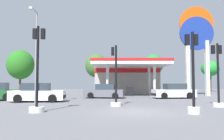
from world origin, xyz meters
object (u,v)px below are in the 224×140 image
object	(u,v)px
tree_3	(210,69)
corner_streetlamp	(35,47)
traffic_signal_0	(217,84)
station_pole_sign	(196,39)
traffic_signal_3	(37,83)
tree_0	(20,65)
tree_2	(153,64)
car_1	(173,92)
tree_1	(96,66)
car_2	(104,92)
car_0	(37,93)
traffic_signal_2	(193,82)
traffic_signal_1	(115,88)

from	to	relation	value
tree_3	corner_streetlamp	size ratio (longest dim) A/B	0.77
traffic_signal_0	tree_3	size ratio (longest dim) A/B	0.75
station_pole_sign	traffic_signal_0	bearing A→B (deg)	-105.14
traffic_signal_0	traffic_signal_3	size ratio (longest dim) A/B	0.90
tree_0	tree_2	world-z (taller)	tree_0
car_1	tree_1	distance (m)	20.09
station_pole_sign	traffic_signal_0	size ratio (longest dim) A/B	2.64
station_pole_sign	traffic_signal_0	xyz separation A→B (m)	(-3.45, -12.76, -5.41)
car_1	traffic_signal_3	distance (m)	15.07
car_2	tree_3	world-z (taller)	tree_3
tree_0	corner_streetlamp	bearing A→B (deg)	-65.59
tree_0	tree_2	bearing A→B (deg)	2.98
car_0	tree_1	bearing A→B (deg)	81.26
traffic_signal_2	car_2	bearing A→B (deg)	112.16
tree_1	tree_3	size ratio (longest dim) A/B	1.22
traffic_signal_0	corner_streetlamp	bearing A→B (deg)	168.02
traffic_signal_1	tree_2	size ratio (longest dim) A/B	0.61
station_pole_sign	traffic_signal_1	world-z (taller)	station_pole_sign
traffic_signal_0	traffic_signal_1	distance (m)	6.70
tree_2	station_pole_sign	bearing A→B (deg)	-77.79
car_2	traffic_signal_2	world-z (taller)	traffic_signal_2
tree_0	tree_3	size ratio (longest dim) A/B	1.31
traffic_signal_1	corner_streetlamp	size ratio (longest dim) A/B	0.57
tree_1	traffic_signal_0	bearing A→B (deg)	-69.38
station_pole_sign	traffic_signal_3	bearing A→B (deg)	-132.87
traffic_signal_0	car_0	bearing A→B (deg)	162.79
tree_3	traffic_signal_0	bearing A→B (deg)	-112.40
tree_2	car_2	bearing A→B (deg)	-115.67
traffic_signal_0	traffic_signal_1	bearing A→B (deg)	176.01
car_1	tree_2	world-z (taller)	tree_2
car_1	tree_0	world-z (taller)	tree_0
tree_1	car_0	bearing A→B (deg)	-98.74
car_1	car_2	size ratio (longest dim) A/B	1.03
station_pole_sign	car_1	size ratio (longest dim) A/B	2.51
car_2	corner_streetlamp	bearing A→B (deg)	-130.86
car_2	traffic_signal_1	world-z (taller)	traffic_signal_1
traffic_signal_0	traffic_signal_1	world-z (taller)	traffic_signal_0
car_2	traffic_signal_1	size ratio (longest dim) A/B	1.04
car_0	traffic_signal_1	bearing A→B (deg)	-29.29
traffic_signal_2	corner_streetlamp	distance (m)	12.06
station_pole_sign	traffic_signal_3	distance (m)	21.77
tree_2	traffic_signal_1	bearing A→B (deg)	-105.91
tree_0	tree_3	bearing A→B (deg)	2.57
car_2	tree_2	world-z (taller)	tree_2
traffic_signal_2	traffic_signal_3	size ratio (longest dim) A/B	0.90
traffic_signal_0	tree_3	distance (m)	28.53
car_1	tree_1	size ratio (longest dim) A/B	0.65
car_1	traffic_signal_3	size ratio (longest dim) A/B	0.94
tree_0	tree_3	distance (m)	33.74
car_0	traffic_signal_2	xyz separation A→B (m)	(10.27, -7.33, 0.90)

